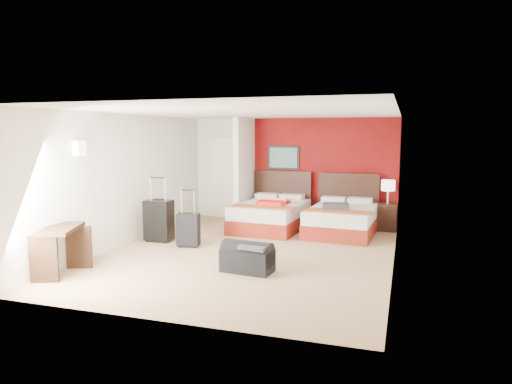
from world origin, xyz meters
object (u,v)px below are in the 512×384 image
at_px(bed_left, 271,216).
at_px(desk, 62,251).
at_px(table_lamp, 388,192).
at_px(duffel_bag, 247,259).
at_px(nightstand, 387,217).
at_px(suitcase_black, 159,222).
at_px(suitcase_charcoal, 188,231).
at_px(suitcase_navy, 159,228).
at_px(red_suitcase_open, 274,202).
at_px(bed_right, 342,221).

relative_size(bed_left, desk, 2.19).
relative_size(table_lamp, duffel_bag, 0.68).
bearing_deg(nightstand, suitcase_black, -149.74).
bearing_deg(suitcase_charcoal, suitcase_navy, 149.24).
xyz_separation_m(table_lamp, desk, (-4.54, -4.91, -0.48)).
bearing_deg(duffel_bag, suitcase_black, 155.13).
distance_m(bed_left, desk, 4.70).
bearing_deg(bed_left, table_lamp, 19.04).
height_order(suitcase_charcoal, suitcase_navy, suitcase_charcoal).
bearing_deg(table_lamp, suitcase_black, -149.93).
height_order(red_suitcase_open, suitcase_black, suitcase_black).
distance_m(red_suitcase_open, suitcase_navy, 2.55).
relative_size(nightstand, desk, 0.66).
bearing_deg(nightstand, desk, -132.61).
bearing_deg(suitcase_black, bed_left, 45.49).
bearing_deg(table_lamp, bed_left, -164.63).
xyz_separation_m(nightstand, suitcase_charcoal, (-3.52, -2.70, 0.01)).
xyz_separation_m(duffel_bag, desk, (-2.61, -1.02, 0.17)).
relative_size(red_suitcase_open, desk, 0.90).
height_order(nightstand, suitcase_black, suitcase_black).
bearing_deg(duffel_bag, suitcase_navy, 154.24).
xyz_separation_m(suitcase_navy, desk, (-0.23, -2.51, 0.11)).
distance_m(table_lamp, duffel_bag, 4.39).
xyz_separation_m(bed_left, suitcase_charcoal, (-1.04, -2.02, 0.01)).
bearing_deg(duffel_bag, red_suitcase_open, 104.51).
bearing_deg(bed_left, suitcase_charcoal, -113.55).
distance_m(bed_right, red_suitcase_open, 1.53).
bearing_deg(bed_left, nightstand, 19.04).
height_order(bed_left, suitcase_black, suitcase_black).
relative_size(red_suitcase_open, nightstand, 1.36).
xyz_separation_m(bed_right, red_suitcase_open, (-1.49, -0.10, 0.35)).
bearing_deg(suitcase_charcoal, suitcase_black, 153.38).
bearing_deg(red_suitcase_open, duffel_bag, -78.56).
bearing_deg(red_suitcase_open, table_lamp, 21.36).
bearing_deg(bed_left, suitcase_navy, -133.27).
bearing_deg(table_lamp, bed_right, -142.51).
bearing_deg(duffel_bag, suitcase_charcoal, 149.46).
bearing_deg(suitcase_charcoal, bed_right, 27.54).
height_order(bed_left, desk, desk).
bearing_deg(suitcase_black, red_suitcase_open, 42.29).
bearing_deg(suitcase_black, desk, -95.84).
bearing_deg(desk, red_suitcase_open, 41.62).
distance_m(nightstand, suitcase_black, 4.94).
height_order(suitcase_charcoal, desk, desk).
bearing_deg(desk, table_lamp, 26.47).
bearing_deg(red_suitcase_open, suitcase_black, -135.00).
xyz_separation_m(bed_left, bed_right, (1.59, -0.00, -0.01)).
bearing_deg(nightstand, red_suitcase_open, -161.64).
xyz_separation_m(red_suitcase_open, nightstand, (2.38, 0.78, -0.34)).
bearing_deg(suitcase_black, nightstand, 30.54).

